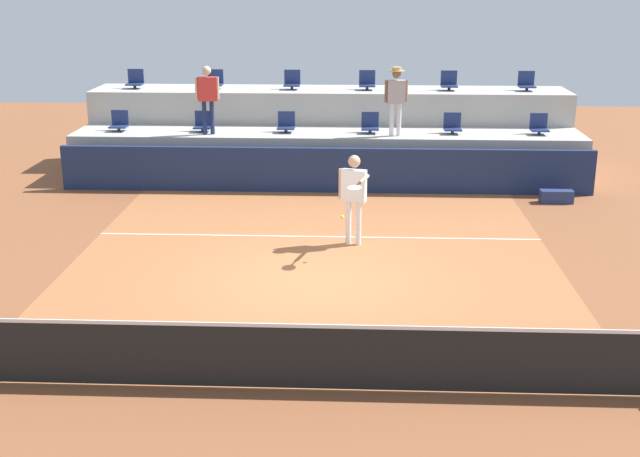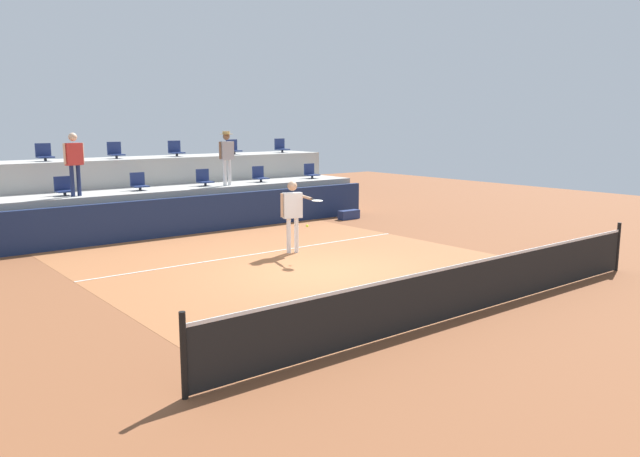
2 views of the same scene
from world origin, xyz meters
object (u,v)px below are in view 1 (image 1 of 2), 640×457
object	(u,v)px
stadium_chair_lower_mid_right	(370,124)
spectator_with_hat	(396,94)
stadium_chair_lower_far_left	(119,122)
stadium_chair_lower_far_right	(539,126)
tennis_player	(354,190)
stadium_chair_upper_mid_right	(367,82)
stadium_chair_lower_left	(203,123)
equipment_bag	(556,197)
stadium_chair_upper_far_right	(527,83)
stadium_chair_upper_far_left	(135,80)
tennis_ball	(342,217)
spectator_in_white	(207,93)
stadium_chair_lower_right	(452,125)
stadium_chair_upper_left	(215,81)
stadium_chair_upper_right	(449,82)
stadium_chair_upper_mid_left	(292,81)
stadium_chair_lower_mid_left	(286,124)

from	to	relation	value
stadium_chair_lower_mid_right	spectator_with_hat	xyz separation A→B (m)	(0.62, -0.38, 0.82)
stadium_chair_lower_far_left	stadium_chair_lower_far_right	size ratio (longest dim) A/B	1.00
tennis_player	stadium_chair_lower_mid_right	bearing A→B (deg)	85.86
stadium_chair_lower_far_left	stadium_chair_upper_mid_right	distance (m)	6.70
stadium_chair_lower_left	stadium_chair_lower_far_right	distance (m)	8.55
stadium_chair_upper_mid_right	stadium_chair_lower_left	bearing A→B (deg)	-156.87
equipment_bag	stadium_chair_upper_far_right	bearing A→B (deg)	91.75
stadium_chair_upper_far_left	equipment_bag	xyz separation A→B (m)	(10.81, -3.79, -2.16)
tennis_ball	equipment_bag	bearing A→B (deg)	40.06
spectator_in_white	equipment_bag	size ratio (longest dim) A/B	2.24
stadium_chair_upper_far_right	stadium_chair_upper_far_left	bearing A→B (deg)	180.00
stadium_chair_lower_right	stadium_chair_upper_left	xyz separation A→B (m)	(-6.33, 1.80, 0.85)
stadium_chair_upper_right	equipment_bag	bearing A→B (deg)	-59.85
stadium_chair_lower_right	stadium_chair_lower_far_right	xyz separation A→B (m)	(2.17, 0.00, 0.00)
stadium_chair_lower_right	stadium_chair_lower_far_right	bearing A→B (deg)	0.00
stadium_chair_upper_right	equipment_bag	xyz separation A→B (m)	(2.20, -3.79, -2.16)
stadium_chair_lower_right	stadium_chair_upper_far_right	distance (m)	2.93
stadium_chair_upper_mid_left	stadium_chair_upper_left	bearing A→B (deg)	180.00
stadium_chair_upper_right	stadium_chair_upper_far_right	distance (m)	2.08
stadium_chair_upper_left	equipment_bag	distance (m)	9.64
stadium_chair_upper_mid_left	stadium_chair_lower_mid_right	bearing A→B (deg)	-40.31
stadium_chair_lower_mid_right	spectator_with_hat	size ratio (longest dim) A/B	0.31
stadium_chair_lower_far_right	stadium_chair_upper_right	bearing A→B (deg)	139.54
stadium_chair_lower_far_left	stadium_chair_lower_left	bearing A→B (deg)	0.00
stadium_chair_lower_left	equipment_bag	world-z (taller)	stadium_chair_lower_left
stadium_chair_lower_right	stadium_chair_upper_mid_left	world-z (taller)	stadium_chair_upper_mid_left
stadium_chair_lower_right	stadium_chair_upper_mid_right	world-z (taller)	stadium_chair_upper_mid_right
stadium_chair_lower_far_right	stadium_chair_upper_right	xyz separation A→B (m)	(-2.11, 1.80, 0.85)
stadium_chair_upper_left	stadium_chair_upper_mid_left	xyz separation A→B (m)	(2.12, 0.00, 0.00)
stadium_chair_lower_mid_right	stadium_chair_upper_mid_right	distance (m)	1.99
stadium_chair_lower_far_left	stadium_chair_upper_right	distance (m)	8.84
stadium_chair_lower_far_right	equipment_bag	world-z (taller)	stadium_chair_lower_far_right
spectator_in_white	stadium_chair_lower_far_right	bearing A→B (deg)	2.64
spectator_with_hat	tennis_ball	size ratio (longest dim) A/B	25.03
stadium_chair_lower_far_right	spectator_in_white	bearing A→B (deg)	-177.36
stadium_chair_upper_left	tennis_ball	world-z (taller)	stadium_chair_upper_left
spectator_in_white	spectator_with_hat	bearing A→B (deg)	0.00
stadium_chair_upper_mid_left	tennis_ball	xyz separation A→B (m)	(1.53, -7.94, -1.49)
stadium_chair_lower_mid_right	equipment_bag	xyz separation A→B (m)	(4.35, -1.99, -1.31)
tennis_ball	tennis_player	bearing A→B (deg)	76.12
stadium_chair_lower_right	stadium_chair_upper_far_left	size ratio (longest dim) A/B	1.00
stadium_chair_upper_left	spectator_in_white	xyz separation A→B (m)	(0.17, -2.18, -0.04)
stadium_chair_lower_mid_left	tennis_ball	distance (m)	6.37
stadium_chair_lower_far_left	stadium_chair_lower_right	distance (m)	8.55
stadium_chair_upper_far_right	equipment_bag	size ratio (longest dim) A/B	0.68
stadium_chair_lower_far_right	tennis_ball	bearing A→B (deg)	-128.30
stadium_chair_lower_left	spectator_with_hat	distance (m)	4.99
tennis_player	stadium_chair_upper_mid_right	bearing A→B (deg)	87.47
spectator_in_white	stadium_chair_lower_far_left	bearing A→B (deg)	170.88
stadium_chair_upper_mid_right	spectator_in_white	bearing A→B (deg)	-151.38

